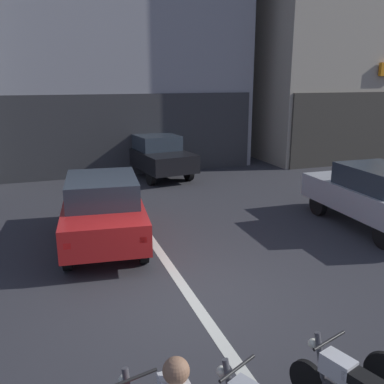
% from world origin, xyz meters
% --- Properties ---
extents(ground_plane, '(120.00, 120.00, 0.00)m').
position_xyz_m(ground_plane, '(0.00, 0.00, 0.00)').
color(ground_plane, '#333338').
extents(lane_centre_line, '(0.20, 18.00, 0.01)m').
position_xyz_m(lane_centre_line, '(0.00, 6.00, 0.00)').
color(lane_centre_line, silver).
rests_on(lane_centre_line, ground).
extents(building_mid_block, '(10.90, 7.15, 12.79)m').
position_xyz_m(building_mid_block, '(0.95, 13.81, 6.38)').
color(building_mid_block, '#9E9EA3').
rests_on(building_mid_block, ground).
extents(building_far_right, '(8.08, 9.91, 15.45)m').
position_xyz_m(building_far_right, '(11.45, 13.81, 7.71)').
color(building_far_right, '#B2A893').
rests_on(building_far_right, ground).
extents(car_red_crossing_near, '(2.20, 4.27, 1.64)m').
position_xyz_m(car_red_crossing_near, '(-1.09, 3.16, 0.89)').
color(car_red_crossing_near, black).
rests_on(car_red_crossing_near, ground).
extents(car_silver_parked_kerbside, '(1.86, 4.14, 1.64)m').
position_xyz_m(car_silver_parked_kerbside, '(5.73, 1.94, 0.89)').
color(car_silver_parked_kerbside, black).
rests_on(car_silver_parked_kerbside, ground).
extents(car_black_down_street, '(2.30, 4.30, 1.64)m').
position_xyz_m(car_black_down_street, '(1.88, 9.67, 0.89)').
color(car_black_down_street, black).
rests_on(car_black_down_street, ground).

